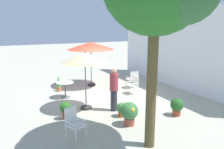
{
  "coord_description": "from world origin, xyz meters",
  "views": [
    {
      "loc": [
        8.75,
        -3.99,
        3.21
      ],
      "look_at": [
        0.0,
        0.36,
        1.03
      ],
      "focal_mm": 35.72,
      "sensor_mm": 36.0,
      "label": 1
    }
  ],
  "objects_px": {
    "potted_plant_0": "(129,112)",
    "potted_plant_1": "(59,84)",
    "patio_umbrella_1": "(85,58)",
    "potted_plant_2": "(65,109)",
    "patio_chair_2": "(134,84)",
    "cafe_table_0": "(65,87)",
    "potted_plant_4": "(177,106)",
    "patio_umbrella_0": "(91,46)",
    "standing_person": "(114,89)",
    "patio_chair_0": "(133,78)",
    "patio_chair_1": "(74,121)",
    "potted_plant_3": "(122,109)"
  },
  "relations": [
    {
      "from": "patio_umbrella_0",
      "to": "patio_chair_0",
      "type": "height_order",
      "value": "patio_umbrella_0"
    },
    {
      "from": "patio_chair_2",
      "to": "potted_plant_4",
      "type": "bearing_deg",
      "value": -0.05
    },
    {
      "from": "patio_umbrella_0",
      "to": "potted_plant_4",
      "type": "bearing_deg",
      "value": 13.9
    },
    {
      "from": "patio_umbrella_0",
      "to": "potted_plant_2",
      "type": "xyz_separation_m",
      "value": [
        3.68,
        -2.4,
        -1.77
      ]
    },
    {
      "from": "patio_chair_1",
      "to": "potted_plant_1",
      "type": "distance_m",
      "value": 4.92
    },
    {
      "from": "cafe_table_0",
      "to": "potted_plant_2",
      "type": "height_order",
      "value": "cafe_table_0"
    },
    {
      "from": "potted_plant_2",
      "to": "potted_plant_3",
      "type": "bearing_deg",
      "value": 69.59
    },
    {
      "from": "potted_plant_3",
      "to": "potted_plant_4",
      "type": "distance_m",
      "value": 2.0
    },
    {
      "from": "patio_umbrella_0",
      "to": "potted_plant_0",
      "type": "height_order",
      "value": "patio_umbrella_0"
    },
    {
      "from": "patio_umbrella_0",
      "to": "standing_person",
      "type": "height_order",
      "value": "patio_umbrella_0"
    },
    {
      "from": "patio_chair_1",
      "to": "potted_plant_4",
      "type": "distance_m",
      "value": 3.81
    },
    {
      "from": "patio_chair_2",
      "to": "standing_person",
      "type": "height_order",
      "value": "standing_person"
    },
    {
      "from": "patio_umbrella_0",
      "to": "potted_plant_2",
      "type": "relative_size",
      "value": 3.94
    },
    {
      "from": "potted_plant_2",
      "to": "potted_plant_4",
      "type": "xyz_separation_m",
      "value": [
        1.49,
        3.68,
        -0.0
      ]
    },
    {
      "from": "patio_chair_1",
      "to": "potted_plant_4",
      "type": "xyz_separation_m",
      "value": [
        0.04,
        3.81,
        -0.15
      ]
    },
    {
      "from": "patio_umbrella_0",
      "to": "standing_person",
      "type": "relative_size",
      "value": 1.47
    },
    {
      "from": "potted_plant_1",
      "to": "cafe_table_0",
      "type": "bearing_deg",
      "value": 1.56
    },
    {
      "from": "patio_chair_1",
      "to": "potted_plant_0",
      "type": "distance_m",
      "value": 1.87
    },
    {
      "from": "patio_umbrella_1",
      "to": "potted_plant_4",
      "type": "xyz_separation_m",
      "value": [
        2.1,
        2.7,
        -1.62
      ]
    },
    {
      "from": "cafe_table_0",
      "to": "potted_plant_1",
      "type": "bearing_deg",
      "value": -178.44
    },
    {
      "from": "patio_umbrella_1",
      "to": "cafe_table_0",
      "type": "relative_size",
      "value": 2.9
    },
    {
      "from": "cafe_table_0",
      "to": "patio_chair_1",
      "type": "relative_size",
      "value": 0.84
    },
    {
      "from": "potted_plant_1",
      "to": "potted_plant_4",
      "type": "relative_size",
      "value": 1.24
    },
    {
      "from": "patio_umbrella_1",
      "to": "potted_plant_4",
      "type": "bearing_deg",
      "value": 52.13
    },
    {
      "from": "patio_umbrella_1",
      "to": "potted_plant_1",
      "type": "relative_size",
      "value": 2.83
    },
    {
      "from": "patio_umbrella_0",
      "to": "potted_plant_1",
      "type": "distance_m",
      "value": 2.54
    },
    {
      "from": "cafe_table_0",
      "to": "potted_plant_0",
      "type": "relative_size",
      "value": 1.0
    },
    {
      "from": "patio_chair_2",
      "to": "potted_plant_2",
      "type": "distance_m",
      "value": 3.95
    },
    {
      "from": "patio_chair_2",
      "to": "standing_person",
      "type": "xyz_separation_m",
      "value": [
        1.49,
        -1.82,
        0.36
      ]
    },
    {
      "from": "cafe_table_0",
      "to": "potted_plant_4",
      "type": "height_order",
      "value": "cafe_table_0"
    },
    {
      "from": "patio_umbrella_0",
      "to": "patio_chair_1",
      "type": "height_order",
      "value": "patio_umbrella_0"
    },
    {
      "from": "patio_umbrella_0",
      "to": "potted_plant_0",
      "type": "bearing_deg",
      "value": -7.4
    },
    {
      "from": "potted_plant_3",
      "to": "patio_chair_0",
      "type": "bearing_deg",
      "value": 142.17
    },
    {
      "from": "patio_umbrella_1",
      "to": "standing_person",
      "type": "height_order",
      "value": "patio_umbrella_1"
    },
    {
      "from": "patio_umbrella_1",
      "to": "potted_plant_2",
      "type": "height_order",
      "value": "patio_umbrella_1"
    },
    {
      "from": "patio_chair_1",
      "to": "potted_plant_1",
      "type": "bearing_deg",
      "value": 171.7
    },
    {
      "from": "potted_plant_2",
      "to": "standing_person",
      "type": "relative_size",
      "value": 0.37
    },
    {
      "from": "patio_umbrella_1",
      "to": "patio_chair_0",
      "type": "xyz_separation_m",
      "value": [
        -1.66,
        3.17,
        -1.47
      ]
    },
    {
      "from": "patio_umbrella_1",
      "to": "cafe_table_0",
      "type": "distance_m",
      "value": 2.29
    },
    {
      "from": "patio_chair_1",
      "to": "cafe_table_0",
      "type": "bearing_deg",
      "value": 168.85
    },
    {
      "from": "potted_plant_0",
      "to": "potted_plant_1",
      "type": "height_order",
      "value": "potted_plant_1"
    },
    {
      "from": "potted_plant_2",
      "to": "potted_plant_3",
      "type": "relative_size",
      "value": 1.2
    },
    {
      "from": "potted_plant_3",
      "to": "patio_umbrella_1",
      "type": "bearing_deg",
      "value": -146.26
    },
    {
      "from": "cafe_table_0",
      "to": "potted_plant_4",
      "type": "distance_m",
      "value": 4.89
    },
    {
      "from": "potted_plant_0",
      "to": "potted_plant_2",
      "type": "bearing_deg",
      "value": -129.01
    },
    {
      "from": "patio_umbrella_1",
      "to": "potted_plant_2",
      "type": "relative_size",
      "value": 3.65
    },
    {
      "from": "cafe_table_0",
      "to": "patio_umbrella_0",
      "type": "bearing_deg",
      "value": 127.45
    },
    {
      "from": "patio_umbrella_1",
      "to": "potted_plant_3",
      "type": "xyz_separation_m",
      "value": [
        1.3,
        0.87,
        -1.7
      ]
    },
    {
      "from": "patio_umbrella_1",
      "to": "potted_plant_1",
      "type": "distance_m",
      "value": 3.26
    },
    {
      "from": "patio_chair_2",
      "to": "potted_plant_0",
      "type": "relative_size",
      "value": 1.1
    }
  ]
}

